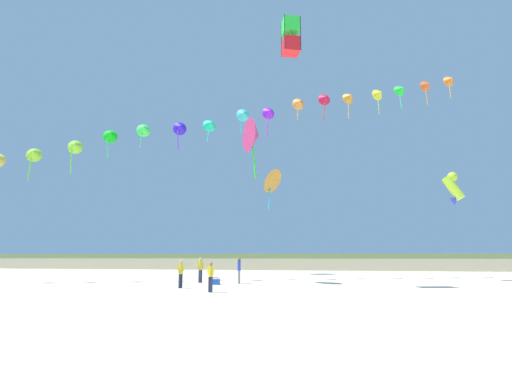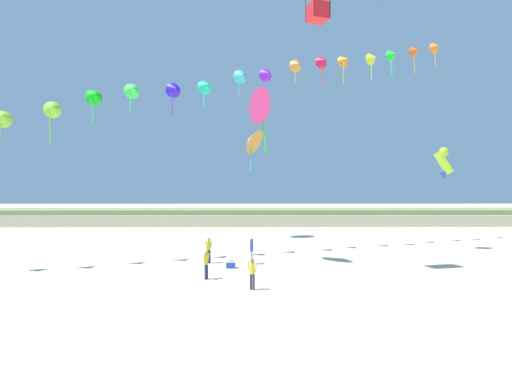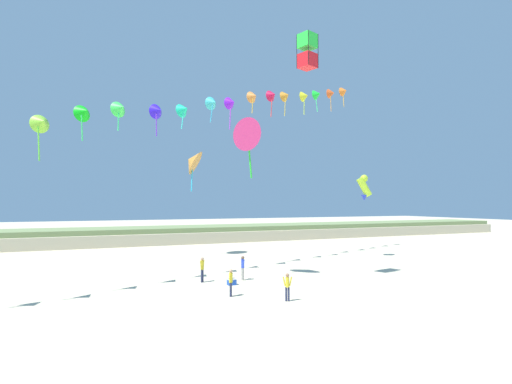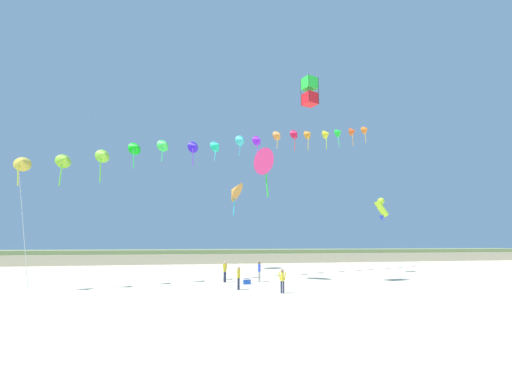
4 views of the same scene
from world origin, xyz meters
name	(u,v)px [view 3 (image 3 of 4)]	position (x,y,z in m)	size (l,w,h in m)	color
ground_plane	(340,318)	(0.00, 0.00, 0.00)	(240.00, 240.00, 0.00)	beige
dune_ridge	(170,234)	(0.00, 40.78, 1.07)	(120.00, 9.61, 2.15)	beige
person_near_left	(202,268)	(-3.67, 10.94, 1.00)	(0.46, 0.51, 1.73)	#282D4C
person_near_right	(231,281)	(-3.29, 6.16, 0.92)	(0.33, 0.53, 1.60)	#282D4C
person_mid_center	(243,266)	(-0.81, 10.55, 0.98)	(0.23, 0.59, 1.70)	gray
person_far_left	(287,285)	(-0.77, 3.84, 0.90)	(0.53, 0.27, 1.55)	#282D4C
kite_banner_string	(223,103)	(-0.56, 15.78, 13.95)	(37.07, 16.88, 19.60)	gold
large_kite_low_lead	(307,51)	(3.16, 8.16, 16.24)	(1.39, 1.39, 2.43)	red
large_kite_mid_trail	(250,135)	(0.06, 11.34, 10.56)	(2.09, 2.55, 4.48)	#CA2D66
large_kite_high_solo	(192,161)	(-0.84, 25.06, 9.90)	(3.03, 3.34, 4.61)	orange
large_kite_outer_drift	(364,186)	(14.98, 16.85, 7.20)	(1.73, 1.23, 2.64)	#B7E62E
beach_cooler	(232,282)	(-2.11, 9.26, 0.21)	(0.58, 0.41, 0.46)	blue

